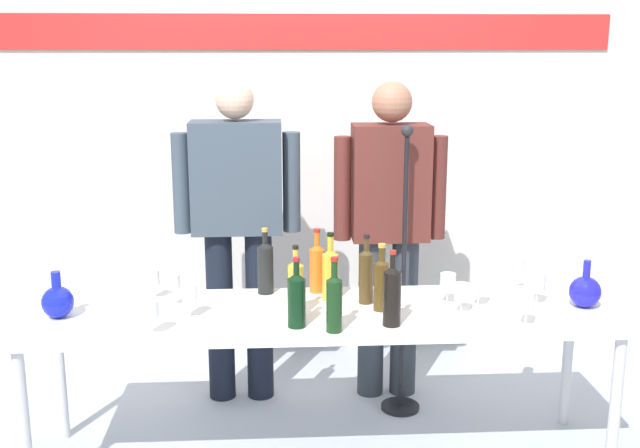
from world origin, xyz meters
The scene contains 26 objects.
back_wall centered at (0.00, 1.38, 1.50)m, with size 5.02×0.11×3.00m.
display_table centered at (0.00, 0.00, 0.67)m, with size 2.59×0.65×0.72m.
decanter_blue_left centered at (-1.13, -0.03, 0.79)m, with size 0.14×0.14×0.20m.
decanter_blue_right centered at (1.17, -0.03, 0.79)m, with size 0.14×0.14×0.21m.
presenter_left centered at (-0.39, 0.68, 0.98)m, with size 0.65×0.22×1.69m.
presenter_right centered at (0.39, 0.68, 0.96)m, with size 0.58×0.22×1.68m.
wine_bottle_0 centered at (0.28, -0.20, 0.86)m, with size 0.07×0.07×0.32m.
wine_bottle_1 centered at (-0.12, -0.20, 0.85)m, with size 0.08×0.08×0.30m.
wine_bottle_2 centered at (0.20, 0.09, 0.86)m, with size 0.07×0.07×0.32m.
wine_bottle_3 centered at (0.05, 0.14, 0.85)m, with size 0.07×0.07×0.31m.
wine_bottle_4 centered at (-0.01, 0.26, 0.85)m, with size 0.07×0.07×0.30m.
wine_bottle_5 centered at (-0.12, -0.06, 0.85)m, with size 0.07×0.07×0.31m.
wine_bottle_6 centered at (0.26, -0.02, 0.85)m, with size 0.07×0.07×0.30m.
wine_bottle_7 centered at (-0.25, 0.25, 0.85)m, with size 0.07×0.07×0.31m.
wine_bottle_8 centered at (0.03, -0.26, 0.85)m, with size 0.07×0.07×0.31m.
wine_glass_left_0 centered at (-0.70, -0.25, 0.83)m, with size 0.07×0.07×0.15m.
wine_glass_left_1 centered at (-0.66, 0.10, 0.83)m, with size 0.06×0.06×0.14m.
wine_glass_left_2 centered at (-0.57, -0.05, 0.82)m, with size 0.07×0.07×0.14m.
wine_glass_left_3 centered at (-0.76, 0.20, 0.82)m, with size 0.06×0.06×0.14m.
wine_glass_right_0 centered at (0.97, 0.02, 0.83)m, with size 0.07×0.07×0.14m.
wine_glass_right_1 centered at (0.57, 0.05, 0.82)m, with size 0.07×0.07×0.14m.
wine_glass_right_2 centered at (0.70, 0.00, 0.83)m, with size 0.06×0.06×0.15m.
wine_glass_right_3 centered at (0.60, -0.08, 0.81)m, with size 0.07×0.07×0.13m.
wine_glass_right_4 centered at (0.83, -0.25, 0.83)m, with size 0.06×0.06×0.15m.
wine_glass_right_5 centered at (0.96, 0.27, 0.83)m, with size 0.06×0.06×0.15m.
microphone_stand centered at (0.44, 0.47, 0.49)m, with size 0.20×0.20×1.48m.
Camera 1 is at (-0.20, -3.22, 1.87)m, focal length 43.47 mm.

